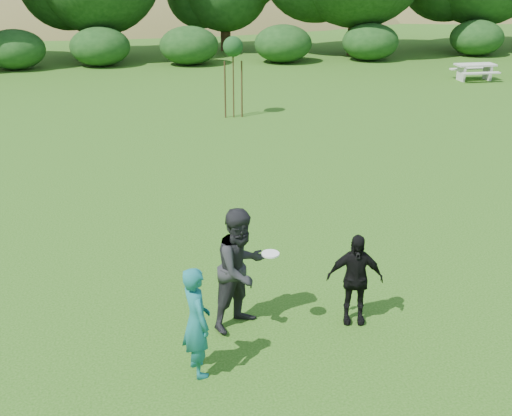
{
  "coord_description": "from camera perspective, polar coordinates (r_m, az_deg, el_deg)",
  "views": [
    {
      "loc": [
        -1.9,
        -7.99,
        5.59
      ],
      "look_at": [
        0.0,
        3.0,
        1.1
      ],
      "focal_mm": 45.0,
      "sensor_mm": 36.0,
      "label": 1
    }
  ],
  "objects": [
    {
      "name": "picnic_table",
      "position": [
        31.78,
        18.88,
        11.6
      ],
      "size": [
        1.8,
        1.48,
        0.76
      ],
      "color": "beige",
      "rests_on": "ground"
    },
    {
      "name": "player_black",
      "position": [
        10.32,
        8.77,
        -6.24
      ],
      "size": [
        0.95,
        0.54,
        1.52
      ],
      "primitive_type": "imported",
      "rotation": [
        0.0,
        0.0,
        -0.2
      ],
      "color": "black",
      "rests_on": "ground"
    },
    {
      "name": "player_teal",
      "position": [
        9.03,
        -5.31,
        -10.0
      ],
      "size": [
        0.54,
        0.69,
        1.65
      ],
      "primitive_type": "imported",
      "rotation": [
        0.0,
        0.0,
        1.84
      ],
      "color": "#176668",
      "rests_on": "ground"
    },
    {
      "name": "frisbee",
      "position": [
        9.63,
        1.29,
        -4.1
      ],
      "size": [
        0.27,
        0.27,
        0.03
      ],
      "color": "white",
      "rests_on": "ground"
    },
    {
      "name": "player_grey",
      "position": [
        9.99,
        -1.33,
        -5.43
      ],
      "size": [
        1.23,
        1.18,
        1.99
      ],
      "primitive_type": "imported",
      "rotation": [
        0.0,
        0.0,
        0.62
      ],
      "color": "#242527",
      "rests_on": "ground"
    },
    {
      "name": "hillside",
      "position": [
        78.44,
        -8.68,
        8.74
      ],
      "size": [
        150.0,
        72.0,
        52.0
      ],
      "color": "olive",
      "rests_on": "ground"
    },
    {
      "name": "sapling",
      "position": [
        22.9,
        -2.06,
        13.96
      ],
      "size": [
        0.7,
        0.7,
        2.85
      ],
      "color": "#3C2C17",
      "rests_on": "ground"
    },
    {
      "name": "ground",
      "position": [
        9.93,
        3.02,
        -12.35
      ],
      "size": [
        120.0,
        120.0,
        0.0
      ],
      "primitive_type": "plane",
      "color": "#19470C",
      "rests_on": "ground"
    }
  ]
}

